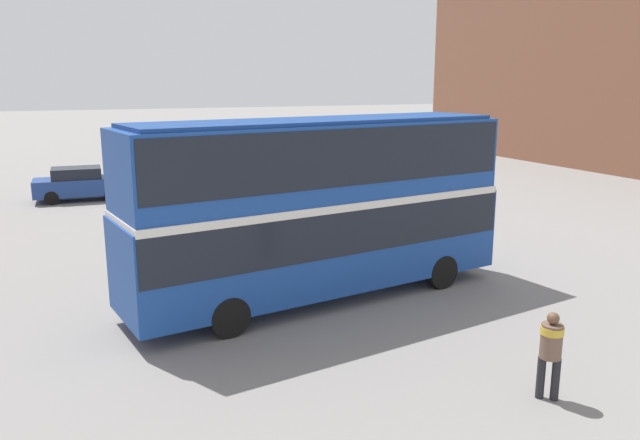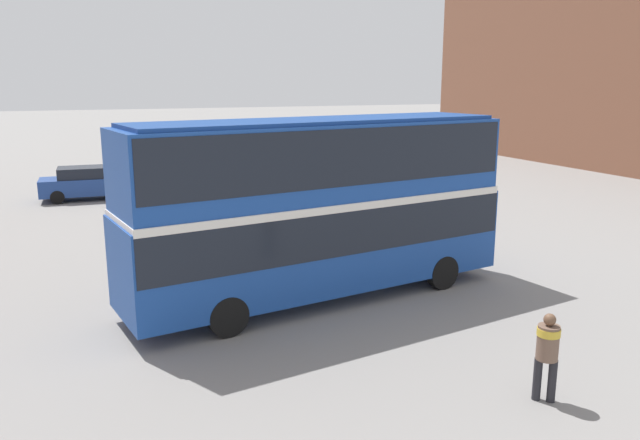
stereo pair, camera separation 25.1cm
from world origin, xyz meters
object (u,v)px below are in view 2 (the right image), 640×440
at_px(double_decker_bus, 320,198).
at_px(parked_car_kerb_far, 86,183).
at_px(pedestrian_foreground, 547,348).
at_px(parked_car_kerb_near, 230,178).

distance_m(double_decker_bus, parked_car_kerb_far, 18.65).
bearing_deg(pedestrian_foreground, double_decker_bus, -125.42).
relative_size(double_decker_bus, parked_car_kerb_far, 2.42).
distance_m(double_decker_bus, parked_car_kerb_near, 17.50).
bearing_deg(pedestrian_foreground, parked_car_kerb_far, -123.73).
bearing_deg(parked_car_kerb_near, pedestrian_foreground, -101.88).
xyz_separation_m(double_decker_bus, parked_car_kerb_near, (1.93, 17.27, -2.02)).
distance_m(double_decker_bus, pedestrian_foreground, 7.17).
xyz_separation_m(pedestrian_foreground, parked_car_kerb_far, (-6.92, 24.55, -0.22)).
relative_size(double_decker_bus, parked_car_kerb_near, 2.58).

